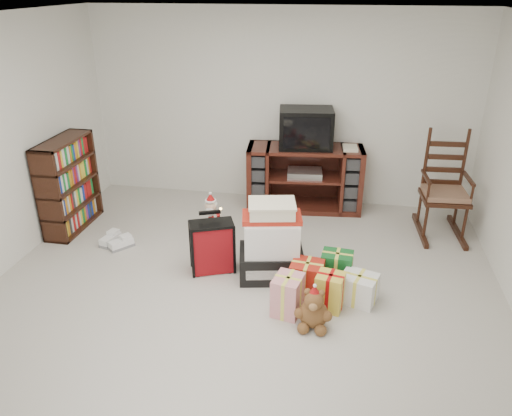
{
  "coord_description": "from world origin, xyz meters",
  "views": [
    {
      "loc": [
        0.87,
        -3.86,
        2.78
      ],
      "look_at": [
        0.05,
        0.6,
        0.69
      ],
      "focal_mm": 35.0,
      "sensor_mm": 36.0,
      "label": 1
    }
  ],
  "objects_px": {
    "red_suitcase": "(212,247)",
    "crt_television": "(306,128)",
    "sneaker_pair": "(116,242)",
    "santa_figurine": "(271,253)",
    "teddy_bear": "(313,311)",
    "mrs_claus_figurine": "(211,223)",
    "rocking_chair": "(443,198)",
    "gift_pile": "(271,245)",
    "bookshelf": "(69,186)",
    "gift_cluster": "(326,287)",
    "tv_stand": "(304,178)"
  },
  "relations": [
    {
      "from": "santa_figurine",
      "to": "mrs_claus_figurine",
      "type": "bearing_deg",
      "value": 144.66
    },
    {
      "from": "gift_pile",
      "to": "red_suitcase",
      "type": "height_order",
      "value": "gift_pile"
    },
    {
      "from": "rocking_chair",
      "to": "red_suitcase",
      "type": "distance_m",
      "value": 2.8
    },
    {
      "from": "mrs_claus_figurine",
      "to": "santa_figurine",
      "type": "bearing_deg",
      "value": -35.34
    },
    {
      "from": "tv_stand",
      "to": "sneaker_pair",
      "type": "relative_size",
      "value": 3.73
    },
    {
      "from": "rocking_chair",
      "to": "mrs_claus_figurine",
      "type": "bearing_deg",
      "value": -168.09
    },
    {
      "from": "teddy_bear",
      "to": "santa_figurine",
      "type": "bearing_deg",
      "value": 121.66
    },
    {
      "from": "bookshelf",
      "to": "red_suitcase",
      "type": "distance_m",
      "value": 2.06
    },
    {
      "from": "gift_pile",
      "to": "teddy_bear",
      "type": "xyz_separation_m",
      "value": [
        0.49,
        -0.76,
        -0.18
      ]
    },
    {
      "from": "gift_cluster",
      "to": "santa_figurine",
      "type": "bearing_deg",
      "value": 146.74
    },
    {
      "from": "gift_pile",
      "to": "gift_cluster",
      "type": "relative_size",
      "value": 0.85
    },
    {
      "from": "red_suitcase",
      "to": "gift_pile",
      "type": "bearing_deg",
      "value": -20.96
    },
    {
      "from": "rocking_chair",
      "to": "crt_television",
      "type": "bearing_deg",
      "value": 162.97
    },
    {
      "from": "bookshelf",
      "to": "gift_cluster",
      "type": "relative_size",
      "value": 1.18
    },
    {
      "from": "gift_cluster",
      "to": "mrs_claus_figurine",
      "type": "bearing_deg",
      "value": 145.55
    },
    {
      "from": "rocking_chair",
      "to": "mrs_claus_figurine",
      "type": "relative_size",
      "value": 2.13
    },
    {
      "from": "red_suitcase",
      "to": "sneaker_pair",
      "type": "relative_size",
      "value": 1.59
    },
    {
      "from": "rocking_chair",
      "to": "red_suitcase",
      "type": "height_order",
      "value": "rocking_chair"
    },
    {
      "from": "bookshelf",
      "to": "mrs_claus_figurine",
      "type": "distance_m",
      "value": 1.78
    },
    {
      "from": "red_suitcase",
      "to": "crt_television",
      "type": "bearing_deg",
      "value": 44.23
    },
    {
      "from": "teddy_bear",
      "to": "santa_figurine",
      "type": "xyz_separation_m",
      "value": [
        -0.51,
        0.82,
        0.06
      ]
    },
    {
      "from": "bookshelf",
      "to": "mrs_claus_figurine",
      "type": "bearing_deg",
      "value": -1.55
    },
    {
      "from": "sneaker_pair",
      "to": "tv_stand",
      "type": "bearing_deg",
      "value": 59.37
    },
    {
      "from": "gift_pile",
      "to": "sneaker_pair",
      "type": "xyz_separation_m",
      "value": [
        -1.84,
        0.3,
        -0.3
      ]
    },
    {
      "from": "red_suitcase",
      "to": "crt_television",
      "type": "height_order",
      "value": "crt_television"
    },
    {
      "from": "sneaker_pair",
      "to": "santa_figurine",
      "type": "bearing_deg",
      "value": 16.4
    },
    {
      "from": "red_suitcase",
      "to": "gift_cluster",
      "type": "bearing_deg",
      "value": -36.99
    },
    {
      "from": "teddy_bear",
      "to": "mrs_claus_figurine",
      "type": "bearing_deg",
      "value": 133.08
    },
    {
      "from": "gift_pile",
      "to": "santa_figurine",
      "type": "xyz_separation_m",
      "value": [
        -0.02,
        0.06,
        -0.12
      ]
    },
    {
      "from": "rocking_chair",
      "to": "sneaker_pair",
      "type": "height_order",
      "value": "rocking_chair"
    },
    {
      "from": "teddy_bear",
      "to": "mrs_claus_figurine",
      "type": "xyz_separation_m",
      "value": [
        -1.28,
        1.37,
        0.06
      ]
    },
    {
      "from": "mrs_claus_figurine",
      "to": "crt_television",
      "type": "distance_m",
      "value": 1.7
    },
    {
      "from": "tv_stand",
      "to": "teddy_bear",
      "type": "xyz_separation_m",
      "value": [
        0.33,
        -2.49,
        -0.25
      ]
    },
    {
      "from": "teddy_bear",
      "to": "crt_television",
      "type": "height_order",
      "value": "crt_television"
    },
    {
      "from": "crt_television",
      "to": "mrs_claus_figurine",
      "type": "bearing_deg",
      "value": -137.13
    },
    {
      "from": "rocking_chair",
      "to": "santa_figurine",
      "type": "xyz_separation_m",
      "value": [
        -1.85,
        -1.29,
        -0.21
      ]
    },
    {
      "from": "teddy_bear",
      "to": "sneaker_pair",
      "type": "distance_m",
      "value": 2.56
    },
    {
      "from": "mrs_claus_figurine",
      "to": "gift_cluster",
      "type": "xyz_separation_m",
      "value": [
        1.37,
        -0.94,
        -0.09
      ]
    },
    {
      "from": "tv_stand",
      "to": "rocking_chair",
      "type": "relative_size",
      "value": 1.19
    },
    {
      "from": "gift_pile",
      "to": "rocking_chair",
      "type": "bearing_deg",
      "value": 25.01
    },
    {
      "from": "red_suitcase",
      "to": "crt_television",
      "type": "xyz_separation_m",
      "value": [
        0.76,
        1.76,
        0.8
      ]
    },
    {
      "from": "gift_pile",
      "to": "gift_cluster",
      "type": "distance_m",
      "value": 0.69
    },
    {
      "from": "crt_television",
      "to": "santa_figurine",
      "type": "bearing_deg",
      "value": -103.05
    },
    {
      "from": "mrs_claus_figurine",
      "to": "crt_television",
      "type": "xyz_separation_m",
      "value": [
        0.94,
        1.13,
        0.85
      ]
    },
    {
      "from": "santa_figurine",
      "to": "crt_television",
      "type": "xyz_separation_m",
      "value": [
        0.17,
        1.68,
        0.86
      ]
    },
    {
      "from": "bookshelf",
      "to": "mrs_claus_figurine",
      "type": "relative_size",
      "value": 1.85
    },
    {
      "from": "teddy_bear",
      "to": "mrs_claus_figurine",
      "type": "relative_size",
      "value": 0.63
    },
    {
      "from": "bookshelf",
      "to": "santa_figurine",
      "type": "relative_size",
      "value": 1.88
    },
    {
      "from": "gift_pile",
      "to": "mrs_claus_figurine",
      "type": "xyz_separation_m",
      "value": [
        -0.79,
        0.61,
        -0.12
      ]
    },
    {
      "from": "sneaker_pair",
      "to": "gift_cluster",
      "type": "xyz_separation_m",
      "value": [
        2.42,
        -0.62,
        0.09
      ]
    }
  ]
}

